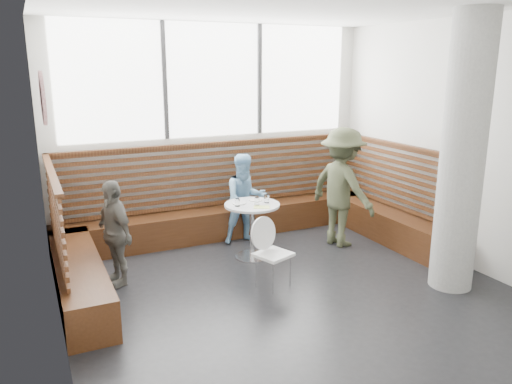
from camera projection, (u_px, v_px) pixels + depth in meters
name	position (u px, v px, depth m)	size (l,w,h in m)	color
room	(295.00, 159.00, 5.44)	(5.00, 5.00, 3.20)	silver
booth	(234.00, 219.00, 7.29)	(5.00, 2.50, 1.44)	#381E0E
concrete_column	(463.00, 155.00, 5.67)	(0.50, 0.50, 3.20)	gray
wall_art	(43.00, 98.00, 4.60)	(0.50, 0.50, 0.03)	white
cafe_table	(252.00, 219.00, 6.80)	(0.75, 0.75, 0.77)	silver
cafe_chair	(271.00, 247.00, 5.96)	(0.40, 0.39, 0.84)	white
adult_man	(342.00, 187.00, 7.25)	(1.13, 0.65, 1.74)	#444931
child_back	(245.00, 199.00, 7.37)	(0.65, 0.51, 1.35)	#81B6E0
child_left	(114.00, 233.00, 5.96)	(0.76, 0.32, 1.29)	#5E5C55
plate_near	(239.00, 203.00, 6.75)	(0.19, 0.19, 0.01)	white
plate_far	(256.00, 200.00, 6.91)	(0.18, 0.18, 0.01)	white
glass_left	(237.00, 202.00, 6.62)	(0.07, 0.07, 0.11)	white
glass_mid	(257.00, 201.00, 6.67)	(0.07, 0.07, 0.10)	white
glass_right	(267.00, 199.00, 6.79)	(0.07, 0.07, 0.11)	white
menu_card	(262.00, 207.00, 6.58)	(0.21, 0.15, 0.00)	#A5C64C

